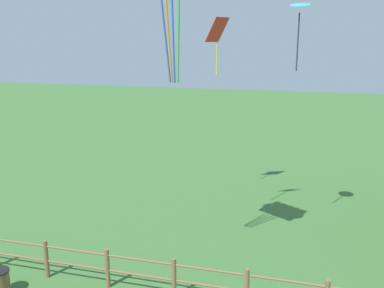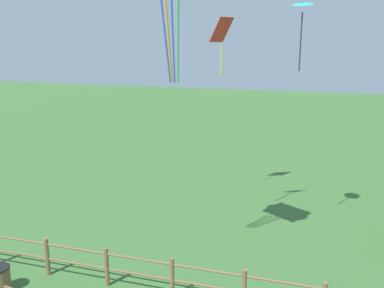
% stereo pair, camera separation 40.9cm
% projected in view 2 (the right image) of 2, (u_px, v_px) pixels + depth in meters
% --- Properties ---
extents(wooden_fence, '(21.70, 0.14, 1.28)m').
position_uv_depth(wooden_fence, '(172.00, 276.00, 12.63)').
color(wooden_fence, brown).
rests_on(wooden_fence, ground_plane).
extents(trash_bin, '(0.62, 0.62, 0.79)m').
position_uv_depth(trash_bin, '(1.00, 279.00, 13.05)').
color(trash_bin, brown).
rests_on(trash_bin, ground_plane).
extents(kite_cyan_delta, '(0.82, 0.81, 2.41)m').
position_uv_depth(kite_cyan_delta, '(303.00, 9.00, 14.77)').
color(kite_cyan_delta, '#2DB2C6').
extents(kite_red_diamond, '(1.01, 1.10, 2.49)m').
position_uv_depth(kite_red_diamond, '(222.00, 34.00, 18.76)').
color(kite_red_diamond, red).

